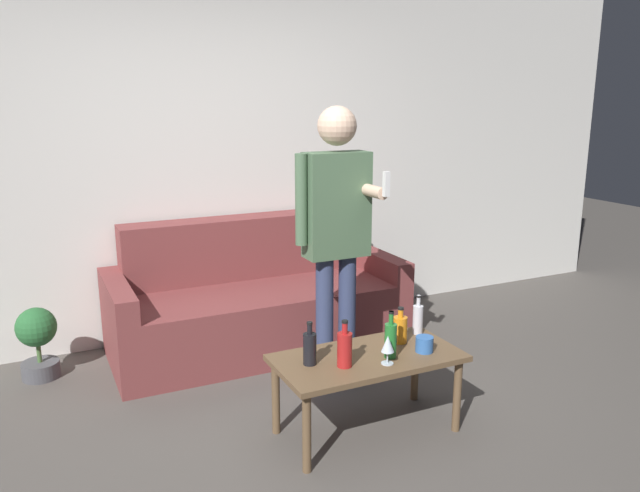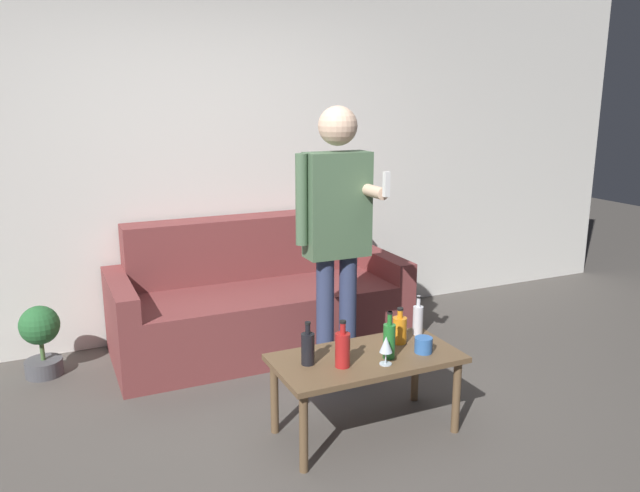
# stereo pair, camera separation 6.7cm
# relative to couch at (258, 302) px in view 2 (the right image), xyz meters

# --- Properties ---
(ground_plane) EXTENTS (16.00, 16.00, 0.00)m
(ground_plane) POSITION_rel_couch_xyz_m (-0.30, -1.57, -0.33)
(ground_plane) COLOR #514C47
(wall_back) EXTENTS (8.00, 0.06, 2.70)m
(wall_back) POSITION_rel_couch_xyz_m (-0.30, 0.45, 1.02)
(wall_back) COLOR silver
(wall_back) RESTS_ON ground_plane
(couch) EXTENTS (2.07, 0.88, 0.91)m
(couch) POSITION_rel_couch_xyz_m (0.00, 0.00, 0.00)
(couch) COLOR brown
(couch) RESTS_ON ground_plane
(coffee_table) EXTENTS (1.00, 0.50, 0.45)m
(coffee_table) POSITION_rel_couch_xyz_m (0.12, -1.42, 0.07)
(coffee_table) COLOR brown
(coffee_table) RESTS_ON ground_plane
(bottle_orange) EXTENTS (0.07, 0.07, 0.23)m
(bottle_orange) POSITION_rel_couch_xyz_m (-0.20, -1.39, 0.21)
(bottle_orange) COLOR black
(bottle_orange) RESTS_ON coffee_table
(bottle_green) EXTENTS (0.06, 0.06, 0.26)m
(bottle_green) POSITION_rel_couch_xyz_m (0.21, -1.49, 0.22)
(bottle_green) COLOR #23752D
(bottle_green) RESTS_ON coffee_table
(bottle_dark) EXTENTS (0.08, 0.08, 0.21)m
(bottle_dark) POSITION_rel_couch_xyz_m (0.37, -1.34, 0.20)
(bottle_dark) COLOR orange
(bottle_dark) RESTS_ON coffee_table
(bottle_yellow) EXTENTS (0.06, 0.06, 0.23)m
(bottle_yellow) POSITION_rel_couch_xyz_m (0.54, -1.27, 0.21)
(bottle_yellow) COLOR silver
(bottle_yellow) RESTS_ON coffee_table
(bottle_red) EXTENTS (0.08, 0.08, 0.25)m
(bottle_red) POSITION_rel_couch_xyz_m (-0.06, -1.49, 0.22)
(bottle_red) COLOR #B21E1E
(bottle_red) RESTS_ON coffee_table
(wine_glass_near) EXTENTS (0.07, 0.07, 0.15)m
(wine_glass_near) POSITION_rel_couch_xyz_m (0.16, -1.56, 0.22)
(wine_glass_near) COLOR silver
(wine_glass_near) RESTS_ON coffee_table
(cup_on_table) EXTENTS (0.10, 0.10, 0.08)m
(cup_on_table) POSITION_rel_couch_xyz_m (0.42, -1.51, 0.16)
(cup_on_table) COLOR #3366B2
(cup_on_table) RESTS_ON coffee_table
(person_standing_front) EXTENTS (0.46, 0.43, 1.73)m
(person_standing_front) POSITION_rel_couch_xyz_m (0.23, -0.82, 0.72)
(person_standing_front) COLOR navy
(person_standing_front) RESTS_ON ground_plane
(potted_plant) EXTENTS (0.25, 0.25, 0.47)m
(potted_plant) POSITION_rel_couch_xyz_m (-1.46, 0.08, -0.06)
(potted_plant) COLOR #4C4C51
(potted_plant) RESTS_ON ground_plane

